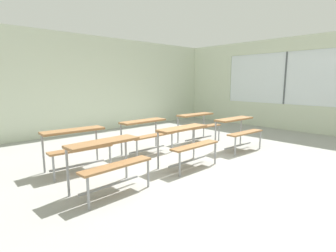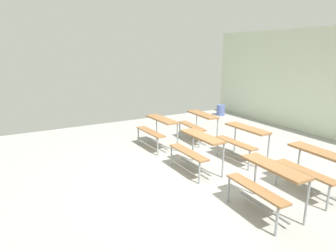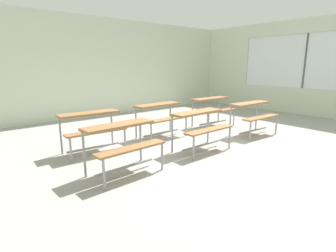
{
  "view_description": "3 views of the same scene",
  "coord_description": "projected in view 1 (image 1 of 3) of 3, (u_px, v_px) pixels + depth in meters",
  "views": [
    {
      "loc": [
        -3.8,
        -3.3,
        1.6
      ],
      "look_at": [
        -0.23,
        0.56,
        0.7
      ],
      "focal_mm": 28.0,
      "sensor_mm": 36.0,
      "label": 1
    },
    {
      "loc": [
        4.17,
        -3.16,
        2.39
      ],
      "look_at": [
        -1.13,
        -0.2,
        0.77
      ],
      "focal_mm": 30.66,
      "sensor_mm": 36.0,
      "label": 2
    },
    {
      "loc": [
        -3.8,
        -3.3,
        1.6
      ],
      "look_at": [
        -0.59,
        0.58,
        0.41
      ],
      "focal_mm": 28.0,
      "sensor_mm": 36.0,
      "label": 3
    }
  ],
  "objects": [
    {
      "name": "wall_back",
      "position": [
        88.0,
        85.0,
        8.2
      ],
      "size": [
        10.0,
        0.12,
        3.0
      ],
      "primitive_type": "cube",
      "color": "beige",
      "rests_on": "ground"
    },
    {
      "name": "desk_bench_r1c1",
      "position": [
        146.0,
        129.0,
        5.8
      ],
      "size": [
        1.11,
        0.61,
        0.74
      ],
      "rotation": [
        0.0,
        0.0,
        0.02
      ],
      "color": "olive",
      "rests_on": "ground"
    },
    {
      "name": "desk_bench_r1c2",
      "position": [
        198.0,
        121.0,
        6.94
      ],
      "size": [
        1.12,
        0.64,
        0.74
      ],
      "rotation": [
        0.0,
        0.0,
        -0.04
      ],
      "color": "olive",
      "rests_on": "ground"
    },
    {
      "name": "desk_bench_r0c2",
      "position": [
        238.0,
        126.0,
        6.12
      ],
      "size": [
        1.13,
        0.64,
        0.74
      ],
      "rotation": [
        0.0,
        0.0,
        -0.05
      ],
      "color": "olive",
      "rests_on": "ground"
    },
    {
      "name": "wall_right",
      "position": [
        305.0,
        86.0,
        8.21
      ],
      "size": [
        0.12,
        9.0,
        3.0
      ],
      "color": "beige",
      "rests_on": "ground"
    },
    {
      "name": "ground",
      "position": [
        195.0,
        164.0,
        5.21
      ],
      "size": [
        10.0,
        9.0,
        0.05
      ],
      "primitive_type": "cube",
      "color": "#9E9E99"
    },
    {
      "name": "desk_bench_r0c0",
      "position": [
        108.0,
        154.0,
        3.78
      ],
      "size": [
        1.13,
        0.65,
        0.74
      ],
      "rotation": [
        0.0,
        0.0,
        0.05
      ],
      "color": "olive",
      "rests_on": "ground"
    },
    {
      "name": "desk_bench_r0c1",
      "position": [
        187.0,
        137.0,
        4.92
      ],
      "size": [
        1.11,
        0.61,
        0.74
      ],
      "rotation": [
        0.0,
        0.0,
        0.02
      ],
      "color": "olive",
      "rests_on": "ground"
    },
    {
      "name": "desk_bench_r1c0",
      "position": [
        76.0,
        140.0,
        4.68
      ],
      "size": [
        1.13,
        0.64,
        0.74
      ],
      "rotation": [
        0.0,
        0.0,
        -0.05
      ],
      "color": "olive",
      "rests_on": "ground"
    }
  ]
}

